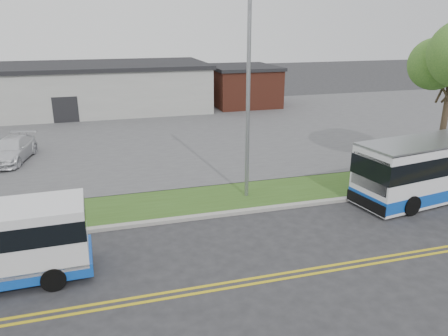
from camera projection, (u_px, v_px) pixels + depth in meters
name	position (u px, v px, depth m)	size (l,w,h in m)	color
ground	(198.00, 231.00, 17.42)	(140.00, 140.00, 0.00)	#28282B
lane_line_north	(225.00, 283.00, 13.91)	(70.00, 0.12, 0.01)	gold
lane_line_south	(228.00, 288.00, 13.64)	(70.00, 0.12, 0.01)	gold
curb	(192.00, 218.00, 18.40)	(80.00, 0.30, 0.15)	#9E9B93
verge	(184.00, 202.00, 20.04)	(80.00, 3.30, 0.10)	#324D19
parking_lot	(148.00, 132.00, 32.89)	(80.00, 25.00, 0.10)	#4C4C4F
commercial_building	(67.00, 89.00, 39.74)	(25.40, 10.40, 4.35)	#9E9E99
brick_wing	(242.00, 86.00, 43.26)	(6.30, 7.30, 3.90)	brown
streetlight_near	(249.00, 87.00, 19.04)	(0.35, 1.53, 9.50)	gray
parked_car_b	(11.00, 150.00, 25.69)	(1.89, 4.64, 1.35)	silver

